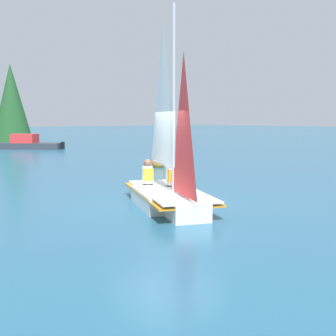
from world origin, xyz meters
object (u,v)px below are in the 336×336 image
at_px(buoy_marker, 158,162).
at_px(sailor_crew, 148,178).
at_px(sailor_helm, 171,179).
at_px(motorboat_distant, 29,144).
at_px(sailboat_main, 168,180).

bearing_deg(buoy_marker, sailor_crew, 138.44).
bearing_deg(sailor_crew, sailor_helm, 51.38).
distance_m(sailor_crew, motorboat_distant, 23.57).
bearing_deg(buoy_marker, sailor_helm, 143.07).
height_order(sailboat_main, motorboat_distant, sailboat_main).
bearing_deg(motorboat_distant, sailor_crew, 120.42).
bearing_deg(buoy_marker, sailboat_main, 142.18).
height_order(sailor_crew, motorboat_distant, motorboat_distant).
relative_size(sailboat_main, motorboat_distant, 1.04).
distance_m(sailboat_main, motorboat_distant, 24.73).
relative_size(sailor_helm, motorboat_distant, 0.24).
bearing_deg(sailboat_main, motorboat_distant, -169.76).
distance_m(sailboat_main, buoy_marker, 9.27).
bearing_deg(sailor_helm, sailor_crew, -128.62).
distance_m(motorboat_distant, buoy_marker, 16.66).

